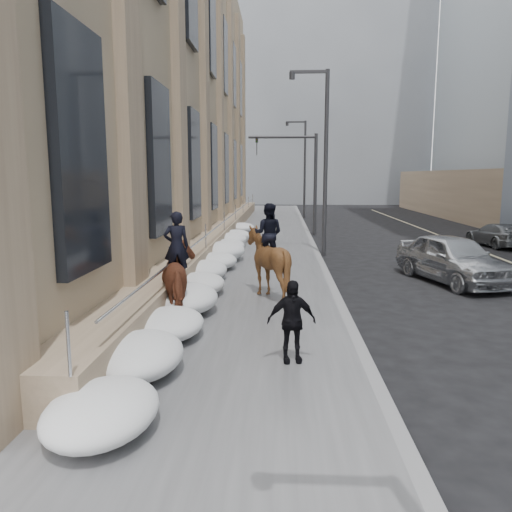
# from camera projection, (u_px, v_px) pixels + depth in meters

# --- Properties ---
(ground) EXTENTS (140.00, 140.00, 0.00)m
(ground) POSITION_uv_depth(u_px,v_px,m) (223.00, 382.00, 8.67)
(ground) COLOR black
(ground) RESTS_ON ground
(sidewalk) EXTENTS (5.00, 80.00, 0.12)m
(sidewalk) POSITION_uv_depth(u_px,v_px,m) (254.00, 271.00, 18.52)
(sidewalk) COLOR #49484B
(sidewalk) RESTS_ON ground
(curb) EXTENTS (0.24, 80.00, 0.12)m
(curb) POSITION_uv_depth(u_px,v_px,m) (325.00, 271.00, 18.39)
(curb) COLOR slate
(curb) RESTS_ON ground
(limestone_building) EXTENTS (6.10, 44.00, 18.00)m
(limestone_building) POSITION_uv_depth(u_px,v_px,m) (168.00, 76.00, 27.20)
(limestone_building) COLOR #9A8665
(limestone_building) RESTS_ON ground
(bg_building_mid) EXTENTS (30.00, 12.00, 28.00)m
(bg_building_mid) POSITION_uv_depth(u_px,v_px,m) (305.00, 95.00, 65.40)
(bg_building_mid) COLOR slate
(bg_building_mid) RESTS_ON ground
(bg_building_far) EXTENTS (24.00, 12.00, 20.00)m
(bg_building_far) POSITION_uv_depth(u_px,v_px,m) (238.00, 134.00, 78.37)
(bg_building_far) COLOR gray
(bg_building_far) RESTS_ON ground
(streetlight_mid) EXTENTS (1.71, 0.24, 8.00)m
(streetlight_mid) POSITION_uv_depth(u_px,v_px,m) (322.00, 152.00, 21.60)
(streetlight_mid) COLOR #2D2D30
(streetlight_mid) RESTS_ON ground
(streetlight_far) EXTENTS (1.71, 0.24, 8.00)m
(streetlight_far) POSITION_uv_depth(u_px,v_px,m) (303.00, 163.00, 41.32)
(streetlight_far) COLOR #2D2D30
(streetlight_far) RESTS_ON ground
(traffic_signal) EXTENTS (4.10, 0.22, 6.00)m
(traffic_signal) POSITION_uv_depth(u_px,v_px,m) (300.00, 168.00, 29.62)
(traffic_signal) COLOR #2D2D30
(traffic_signal) RESTS_ON ground
(snow_bank) EXTENTS (1.70, 18.10, 0.76)m
(snow_bank) POSITION_uv_depth(u_px,v_px,m) (209.00, 269.00, 16.66)
(snow_bank) COLOR silver
(snow_bank) RESTS_ON sidewalk
(mounted_horse_left) EXTENTS (1.60, 2.32, 2.57)m
(mounted_horse_left) POSITION_uv_depth(u_px,v_px,m) (182.00, 276.00, 12.26)
(mounted_horse_left) COLOR #552919
(mounted_horse_left) RESTS_ON sidewalk
(mounted_horse_right) EXTENTS (1.93, 2.09, 2.66)m
(mounted_horse_right) POSITION_uv_depth(u_px,v_px,m) (267.00, 258.00, 14.14)
(mounted_horse_right) COLOR #432813
(mounted_horse_right) RESTS_ON sidewalk
(pedestrian) EXTENTS (0.96, 0.52, 1.55)m
(pedestrian) POSITION_uv_depth(u_px,v_px,m) (291.00, 321.00, 9.20)
(pedestrian) COLOR black
(pedestrian) RESTS_ON sidewalk
(car_silver) EXTENTS (3.18, 5.13, 1.63)m
(car_silver) POSITION_uv_depth(u_px,v_px,m) (453.00, 258.00, 16.66)
(car_silver) COLOR #AAADB2
(car_silver) RESTS_ON ground
(car_grey) EXTENTS (2.17, 4.24, 1.18)m
(car_grey) POSITION_uv_depth(u_px,v_px,m) (497.00, 235.00, 25.24)
(car_grey) COLOR slate
(car_grey) RESTS_ON ground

